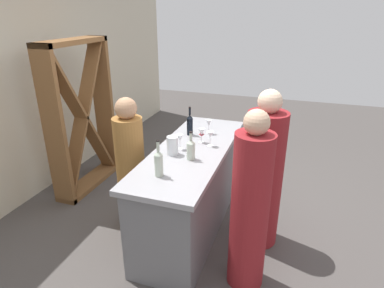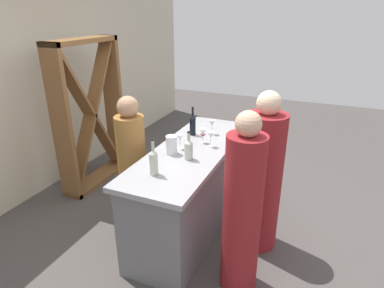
% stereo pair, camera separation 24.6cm
% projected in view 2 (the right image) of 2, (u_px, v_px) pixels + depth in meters
% --- Properties ---
extents(ground_plane, '(12.00, 12.00, 0.00)m').
position_uv_depth(ground_plane, '(192.00, 225.00, 3.71)').
color(ground_plane, '#4C4744').
extents(back_wall, '(8.00, 0.10, 2.80)m').
position_uv_depth(back_wall, '(26.00, 86.00, 3.97)').
color(back_wall, beige).
rests_on(back_wall, ground).
extents(bar_counter, '(2.01, 0.70, 0.94)m').
position_uv_depth(bar_counter, '(192.00, 188.00, 3.53)').
color(bar_counter, slate).
rests_on(bar_counter, ground).
extents(wine_rack, '(1.09, 0.28, 1.94)m').
position_uv_depth(wine_rack, '(90.00, 115.00, 4.32)').
color(wine_rack, brown).
rests_on(wine_rack, ground).
extents(wine_bottle_leftmost_clear_pale, '(0.07, 0.07, 0.33)m').
position_uv_depth(wine_bottle_leftmost_clear_pale, '(154.00, 161.00, 2.79)').
color(wine_bottle_leftmost_clear_pale, '#B7C6B2').
rests_on(wine_bottle_leftmost_clear_pale, bar_counter).
extents(wine_bottle_second_left_clear_pale, '(0.08, 0.08, 0.28)m').
position_uv_depth(wine_bottle_second_left_clear_pale, '(189.00, 149.00, 3.08)').
color(wine_bottle_second_left_clear_pale, '#B7C6B2').
rests_on(wine_bottle_second_left_clear_pale, bar_counter).
extents(wine_bottle_center_near_black, '(0.07, 0.07, 0.33)m').
position_uv_depth(wine_bottle_center_near_black, '(193.00, 124.00, 3.67)').
color(wine_bottle_center_near_black, black).
rests_on(wine_bottle_center_near_black, bar_counter).
extents(wine_glass_near_left, '(0.07, 0.07, 0.16)m').
position_uv_depth(wine_glass_near_left, '(211.00, 136.00, 3.36)').
color(wine_glass_near_left, white).
rests_on(wine_glass_near_left, bar_counter).
extents(wine_glass_near_center, '(0.07, 0.07, 0.16)m').
position_uv_depth(wine_glass_near_center, '(203.00, 134.00, 3.46)').
color(wine_glass_near_center, white).
rests_on(wine_glass_near_center, bar_counter).
extents(wine_glass_near_right, '(0.07, 0.07, 0.17)m').
position_uv_depth(wine_glass_near_right, '(212.00, 124.00, 3.69)').
color(wine_glass_near_right, white).
rests_on(wine_glass_near_right, bar_counter).
extents(wine_glass_far_left, '(0.07, 0.07, 0.16)m').
position_uv_depth(wine_glass_far_left, '(180.00, 138.00, 3.31)').
color(wine_glass_far_left, white).
rests_on(wine_glass_far_left, bar_counter).
extents(water_pitcher, '(0.11, 0.11, 0.18)m').
position_uv_depth(water_pitcher, '(172.00, 145.00, 3.20)').
color(water_pitcher, silver).
rests_on(water_pitcher, bar_counter).
extents(person_left_guest, '(0.43, 0.43, 1.61)m').
position_uv_depth(person_left_guest, '(262.00, 179.00, 3.16)').
color(person_left_guest, maroon).
rests_on(person_left_guest, ground).
extents(person_center_guest, '(0.40, 0.40, 1.60)m').
position_uv_depth(person_center_guest, '(242.00, 212.00, 2.65)').
color(person_center_guest, maroon).
rests_on(person_center_guest, ground).
extents(person_right_guest, '(0.32, 0.32, 1.46)m').
position_uv_depth(person_right_guest, '(132.00, 165.00, 3.57)').
color(person_right_guest, '#9E6B33').
rests_on(person_right_guest, ground).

